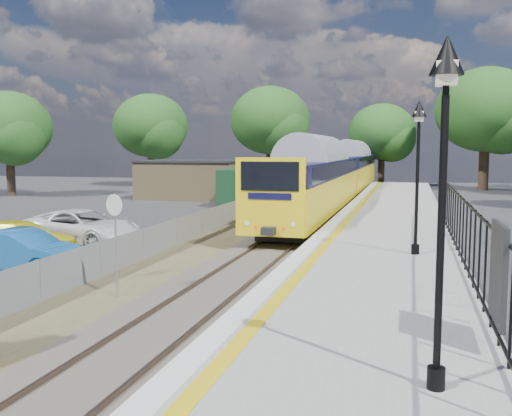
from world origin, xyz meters
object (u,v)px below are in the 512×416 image
at_px(car_white, 82,227).
at_px(victorian_lamp_north, 418,141).
at_px(train, 337,173).
at_px(car_yellow, 22,238).
at_px(victorian_lamp_south, 444,132).
at_px(car_blue, 22,251).
at_px(speed_sign, 115,228).

bearing_deg(car_white, victorian_lamp_north, -95.54).
relative_size(train, car_yellow, 9.29).
bearing_deg(victorian_lamp_north, car_yellow, 176.08).
relative_size(victorian_lamp_south, train, 0.11).
bearing_deg(train, car_blue, -105.93).
bearing_deg(car_yellow, train, -30.24).
height_order(victorian_lamp_south, car_yellow, victorian_lamp_south).
relative_size(car_blue, car_yellow, 0.98).
bearing_deg(car_blue, victorian_lamp_north, -77.78).
bearing_deg(car_yellow, victorian_lamp_north, -101.65).
bearing_deg(car_white, victorian_lamp_south, -125.44).
bearing_deg(victorian_lamp_south, speed_sign, 143.42).
xyz_separation_m(victorian_lamp_north, train, (-5.30, 23.60, -1.96)).
distance_m(train, speed_sign, 27.78).
xyz_separation_m(speed_sign, car_white, (-5.79, 7.59, -1.22)).
bearing_deg(speed_sign, victorian_lamp_north, 45.11).
relative_size(victorian_lamp_north, car_yellow, 1.05).
distance_m(car_yellow, car_white, 2.74).
xyz_separation_m(victorian_lamp_north, car_yellow, (-14.67, 1.01, -3.66)).
bearing_deg(train, car_white, -112.45).
distance_m(train, car_yellow, 24.52).
relative_size(victorian_lamp_north, car_blue, 1.07).
height_order(car_blue, car_white, car_white).
relative_size(victorian_lamp_south, victorian_lamp_north, 1.00).
xyz_separation_m(victorian_lamp_south, car_yellow, (-14.87, 11.01, -3.66)).
bearing_deg(victorian_lamp_north, speed_sign, -152.48).
height_order(speed_sign, car_white, speed_sign).
height_order(victorian_lamp_north, car_blue, victorian_lamp_north).
relative_size(victorian_lamp_north, train, 0.11).
bearing_deg(car_white, car_blue, -159.70).
height_order(speed_sign, car_yellow, speed_sign).
bearing_deg(car_blue, speed_sign, -111.71).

